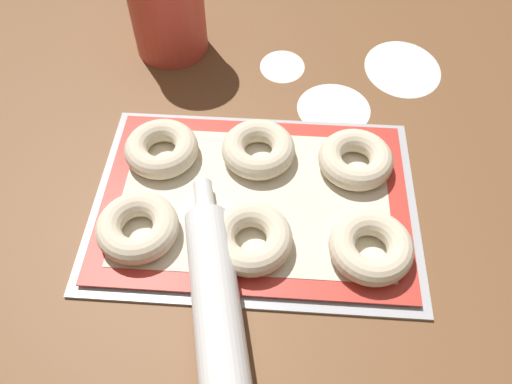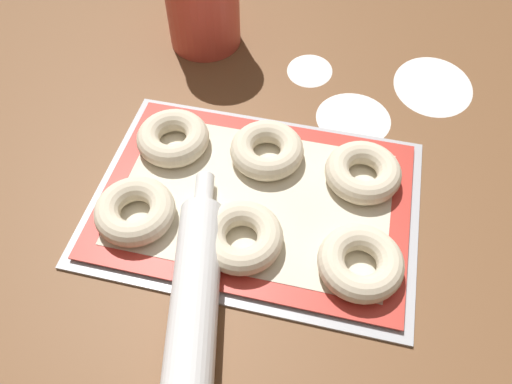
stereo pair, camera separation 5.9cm
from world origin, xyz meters
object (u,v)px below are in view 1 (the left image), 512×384
Objects in this scene: baking_tray at (256,203)px; bagel_front_left at (138,227)px; bagel_front_center at (254,239)px; bagel_back_center at (257,149)px; bagel_back_left at (162,149)px; bagel_front_right at (371,247)px; rolling_pin at (224,368)px; bagel_back_right at (356,159)px.

bagel_front_left reaches higher than baking_tray.
bagel_front_center is 0.14m from bagel_back_center.
bagel_front_left is at bearing -92.81° from bagel_back_left.
baking_tray is 0.15m from bagel_front_left.
bagel_front_center is 1.00× the size of bagel_front_right.
bagel_back_center is (-0.14, 0.14, 0.00)m from bagel_front_right.
baking_tray is 0.14m from bagel_back_left.
bagel_back_left is 0.21× the size of rolling_pin.
bagel_front_center is 1.00× the size of bagel_back_left.
rolling_pin is at bearing -97.38° from bagel_front_center.
rolling_pin reaches higher than bagel_back_center.
bagel_back_left is 0.25m from bagel_back_right.
baking_tray is at bearing 152.98° from bagel_front_right.
bagel_front_center is at bearing 178.97° from bagel_front_right.
bagel_front_center is 1.00× the size of bagel_back_right.
bagel_back_left is at bearing 135.23° from bagel_front_center.
bagel_front_left and bagel_back_left have the same top height.
bagel_back_right is at bearing 25.04° from bagel_front_left.
bagel_back_center reaches higher than baking_tray.
bagel_front_right is at bearing 43.66° from rolling_pin.
bagel_back_right is (0.12, 0.06, 0.02)m from baking_tray.
bagel_front_right is 0.21× the size of rolling_pin.
rolling_pin reaches higher than bagel_front_center.
bagel_back_left is 0.13m from bagel_back_center.
rolling_pin is at bearing -68.17° from bagel_back_left.
baking_tray is at bearing -153.96° from bagel_back_right.
bagel_back_right is 0.21× the size of rolling_pin.
baking_tray is 0.15m from bagel_front_right.
bagel_front_right is at bearing -1.88° from bagel_front_left.
bagel_front_right is at bearing -45.16° from bagel_back_center.
bagel_back_center is (-0.00, 0.07, 0.02)m from baking_tray.
bagel_back_left is at bearing 179.63° from bagel_back_right.
bagel_front_right is at bearing -27.02° from baking_tray.
bagel_front_center is 0.13m from bagel_front_right.
rolling_pin reaches higher than bagel_front_right.
bagel_front_right is at bearing -85.36° from bagel_back_right.
bagel_front_center is at bearing 82.62° from rolling_pin.
baking_tray is 0.90× the size of rolling_pin.
bagel_back_right is (0.12, 0.13, 0.00)m from bagel_front_center.
bagel_back_left is 0.30m from rolling_pin.
bagel_back_center is at bearing 87.08° from rolling_pin.
bagel_front_center is (0.14, -0.01, 0.00)m from bagel_front_left.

